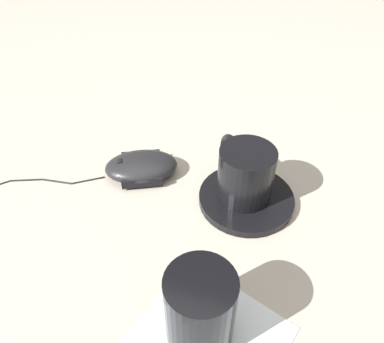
# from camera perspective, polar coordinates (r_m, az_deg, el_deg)

# --- Properties ---
(ground_plane) EXTENTS (3.00, 3.00, 0.00)m
(ground_plane) POSITION_cam_1_polar(r_m,az_deg,el_deg) (0.44, 3.39, -16.22)
(ground_plane) COLOR #B2A899
(saucer) EXTENTS (0.13, 0.13, 0.01)m
(saucer) POSITION_cam_1_polar(r_m,az_deg,el_deg) (0.52, 8.25, -4.09)
(saucer) COLOR black
(saucer) RESTS_ON ground
(coffee_cup) EXTENTS (0.08, 0.09, 0.07)m
(coffee_cup) POSITION_cam_1_polar(r_m,az_deg,el_deg) (0.49, 8.04, -0.12)
(coffee_cup) COLOR black
(coffee_cup) RESTS_ON saucer
(computer_mouse) EXTENTS (0.12, 0.11, 0.03)m
(computer_mouse) POSITION_cam_1_polar(r_m,az_deg,el_deg) (0.55, -7.74, 0.78)
(computer_mouse) COLOR black
(computer_mouse) RESTS_ON ground
(mouse_cable) EXTENTS (0.19, 0.17, 0.00)m
(mouse_cable) POSITION_cam_1_polar(r_m,az_deg,el_deg) (0.59, -25.81, -2.70)
(mouse_cable) COLOR black
(mouse_cable) RESTS_ON ground
(napkin_under_glass) EXTENTS (0.18, 0.18, 0.00)m
(napkin_under_glass) POSITION_cam_1_polar(r_m,az_deg,el_deg) (0.41, 2.12, -24.39)
(napkin_under_glass) COLOR white
(napkin_under_glass) RESTS_ON ground
(drinking_glass) EXTENTS (0.07, 0.07, 0.09)m
(drinking_glass) POSITION_cam_1_polar(r_m,az_deg,el_deg) (0.37, 1.33, -20.19)
(drinking_glass) COLOR black
(drinking_glass) RESTS_ON napkin_under_glass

